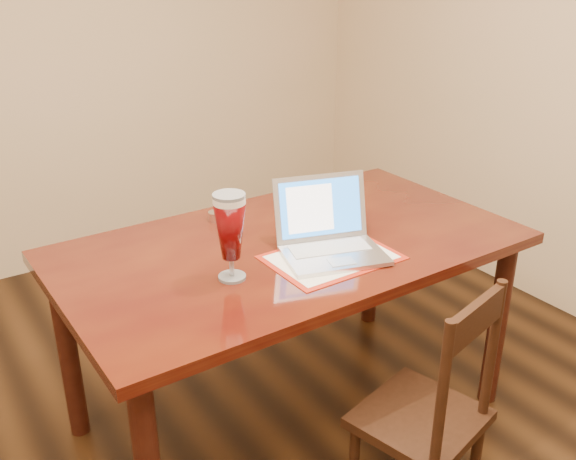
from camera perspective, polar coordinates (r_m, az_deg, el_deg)
dining_table at (r=2.50m, az=0.22°, el=-3.03°), size 1.78×1.01×1.14m
dining_chair at (r=2.28m, az=12.40°, el=-15.80°), size 0.47×0.46×0.92m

